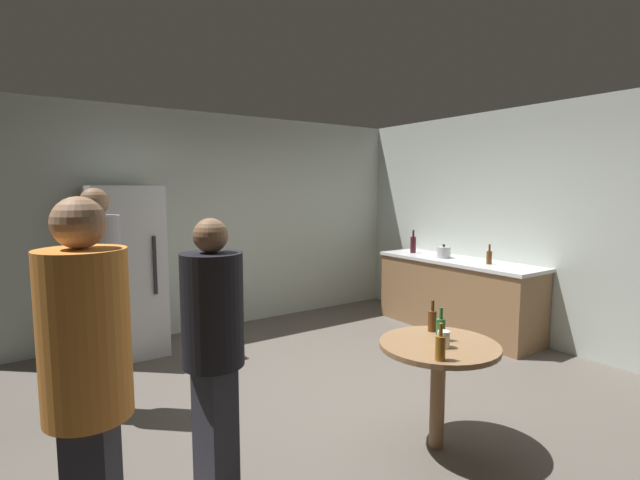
{
  "coord_description": "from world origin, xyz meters",
  "views": [
    {
      "loc": [
        -2.35,
        -2.96,
        1.77
      ],
      "look_at": [
        -0.1,
        0.3,
        1.33
      ],
      "focal_mm": 26.08,
      "sensor_mm": 36.0,
      "label": 1
    }
  ],
  "objects_px": {
    "kettle": "(444,252)",
    "beer_bottle_on_counter": "(489,257)",
    "foreground_table": "(439,358)",
    "person_in_orange_shirt": "(87,377)",
    "beer_bottle_brown": "(432,320)",
    "wine_bottle_on_counter": "(413,244)",
    "refrigerator": "(126,271)",
    "plastic_cup_white": "(444,339)",
    "beer_bottle_green": "(441,328)",
    "person_in_black_shirt": "(213,339)",
    "beer_bottle_amber": "(440,347)",
    "person_in_gray_shirt": "(99,284)"
  },
  "relations": [
    {
      "from": "kettle",
      "to": "beer_bottle_on_counter",
      "type": "height_order",
      "value": "beer_bottle_on_counter"
    },
    {
      "from": "foreground_table",
      "to": "person_in_orange_shirt",
      "type": "xyz_separation_m",
      "value": [
        -2.13,
        -0.05,
        0.39
      ]
    },
    {
      "from": "beer_bottle_brown",
      "to": "kettle",
      "type": "bearing_deg",
      "value": 38.87
    },
    {
      "from": "wine_bottle_on_counter",
      "to": "foreground_table",
      "type": "distance_m",
      "value": 3.29
    },
    {
      "from": "refrigerator",
      "to": "person_in_orange_shirt",
      "type": "xyz_separation_m",
      "value": [
        -0.82,
        -3.17,
        0.12
      ]
    },
    {
      "from": "plastic_cup_white",
      "to": "person_in_orange_shirt",
      "type": "relative_size",
      "value": 0.06
    },
    {
      "from": "beer_bottle_brown",
      "to": "plastic_cup_white",
      "type": "xyz_separation_m",
      "value": [
        -0.21,
        -0.28,
        -0.03
      ]
    },
    {
      "from": "plastic_cup_white",
      "to": "person_in_orange_shirt",
      "type": "height_order",
      "value": "person_in_orange_shirt"
    },
    {
      "from": "wine_bottle_on_counter",
      "to": "beer_bottle_on_counter",
      "type": "relative_size",
      "value": 1.35
    },
    {
      "from": "person_in_orange_shirt",
      "to": "foreground_table",
      "type": "bearing_deg",
      "value": 28.29
    },
    {
      "from": "refrigerator",
      "to": "plastic_cup_white",
      "type": "relative_size",
      "value": 16.36
    },
    {
      "from": "plastic_cup_white",
      "to": "beer_bottle_on_counter",
      "type": "bearing_deg",
      "value": 29.53
    },
    {
      "from": "beer_bottle_brown",
      "to": "beer_bottle_green",
      "type": "xyz_separation_m",
      "value": [
        -0.11,
        -0.18,
        0.0
      ]
    },
    {
      "from": "kettle",
      "to": "person_in_black_shirt",
      "type": "relative_size",
      "value": 0.15
    },
    {
      "from": "wine_bottle_on_counter",
      "to": "beer_bottle_amber",
      "type": "xyz_separation_m",
      "value": [
        -2.46,
        -2.62,
        -0.2
      ]
    },
    {
      "from": "refrigerator",
      "to": "person_in_gray_shirt",
      "type": "height_order",
      "value": "refrigerator"
    },
    {
      "from": "beer_bottle_amber",
      "to": "foreground_table",
      "type": "bearing_deg",
      "value": 42.01
    },
    {
      "from": "kettle",
      "to": "beer_bottle_on_counter",
      "type": "relative_size",
      "value": 1.06
    },
    {
      "from": "beer_bottle_brown",
      "to": "person_in_orange_shirt",
      "type": "bearing_deg",
      "value": -173.69
    },
    {
      "from": "refrigerator",
      "to": "wine_bottle_on_counter",
      "type": "xyz_separation_m",
      "value": [
        3.54,
        -0.72,
        0.12
      ]
    },
    {
      "from": "kettle",
      "to": "beer_bottle_brown",
      "type": "xyz_separation_m",
      "value": [
        -2.04,
        -1.64,
        -0.15
      ]
    },
    {
      "from": "kettle",
      "to": "beer_bottle_brown",
      "type": "relative_size",
      "value": 1.06
    },
    {
      "from": "kettle",
      "to": "wine_bottle_on_counter",
      "type": "distance_m",
      "value": 0.55
    },
    {
      "from": "foreground_table",
      "to": "beer_bottle_amber",
      "type": "height_order",
      "value": "beer_bottle_amber"
    },
    {
      "from": "beer_bottle_on_counter",
      "to": "beer_bottle_amber",
      "type": "relative_size",
      "value": 1.0
    },
    {
      "from": "beer_bottle_on_counter",
      "to": "beer_bottle_amber",
      "type": "height_order",
      "value": "beer_bottle_on_counter"
    },
    {
      "from": "kettle",
      "to": "beer_bottle_on_counter",
      "type": "distance_m",
      "value": 0.63
    },
    {
      "from": "wine_bottle_on_counter",
      "to": "beer_bottle_on_counter",
      "type": "distance_m",
      "value": 1.17
    },
    {
      "from": "plastic_cup_white",
      "to": "person_in_gray_shirt",
      "type": "relative_size",
      "value": 0.06
    },
    {
      "from": "beer_bottle_brown",
      "to": "beer_bottle_green",
      "type": "distance_m",
      "value": 0.21
    },
    {
      "from": "kettle",
      "to": "person_in_gray_shirt",
      "type": "bearing_deg",
      "value": -178.96
    },
    {
      "from": "refrigerator",
      "to": "person_in_black_shirt",
      "type": "xyz_separation_m",
      "value": [
        -0.13,
        -2.77,
        0.04
      ]
    },
    {
      "from": "wine_bottle_on_counter",
      "to": "beer_bottle_amber",
      "type": "height_order",
      "value": "wine_bottle_on_counter"
    },
    {
      "from": "refrigerator",
      "to": "person_in_gray_shirt",
      "type": "relative_size",
      "value": 1.01
    },
    {
      "from": "wine_bottle_on_counter",
      "to": "beer_bottle_brown",
      "type": "height_order",
      "value": "wine_bottle_on_counter"
    },
    {
      "from": "beer_bottle_brown",
      "to": "plastic_cup_white",
      "type": "height_order",
      "value": "beer_bottle_brown"
    },
    {
      "from": "kettle",
      "to": "foreground_table",
      "type": "bearing_deg",
      "value": -139.94
    },
    {
      "from": "beer_bottle_brown",
      "to": "person_in_black_shirt",
      "type": "relative_size",
      "value": 0.14
    },
    {
      "from": "wine_bottle_on_counter",
      "to": "kettle",
      "type": "bearing_deg",
      "value": -92.2
    },
    {
      "from": "foreground_table",
      "to": "beer_bottle_amber",
      "type": "relative_size",
      "value": 3.48
    },
    {
      "from": "kettle",
      "to": "plastic_cup_white",
      "type": "relative_size",
      "value": 2.22
    },
    {
      "from": "kettle",
      "to": "person_in_black_shirt",
      "type": "height_order",
      "value": "person_in_black_shirt"
    },
    {
      "from": "beer_bottle_on_counter",
      "to": "plastic_cup_white",
      "type": "height_order",
      "value": "beer_bottle_on_counter"
    },
    {
      "from": "refrigerator",
      "to": "wine_bottle_on_counter",
      "type": "relative_size",
      "value": 5.81
    },
    {
      "from": "foreground_table",
      "to": "plastic_cup_white",
      "type": "bearing_deg",
      "value": -120.13
    },
    {
      "from": "beer_bottle_amber",
      "to": "person_in_black_shirt",
      "type": "height_order",
      "value": "person_in_black_shirt"
    },
    {
      "from": "plastic_cup_white",
      "to": "beer_bottle_amber",
      "type": "bearing_deg",
      "value": -144.26
    },
    {
      "from": "person_in_orange_shirt",
      "to": "kettle",
      "type": "bearing_deg",
      "value": 50.71
    },
    {
      "from": "foreground_table",
      "to": "beer_bottle_green",
      "type": "relative_size",
      "value": 3.48
    },
    {
      "from": "wine_bottle_on_counter",
      "to": "person_in_black_shirt",
      "type": "relative_size",
      "value": 0.19
    }
  ]
}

